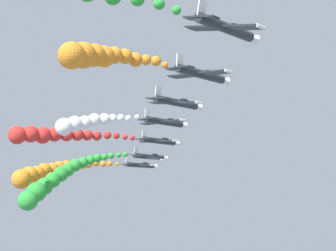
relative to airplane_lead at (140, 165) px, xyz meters
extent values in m
cylinder|color=#23282D|center=(0.00, -0.18, -0.03)|extent=(1.13, 9.00, 1.13)
cone|color=white|center=(0.00, 4.92, -0.03)|extent=(1.08, 1.20, 1.08)
cube|color=#23282D|center=(0.00, -0.58, -0.13)|extent=(9.20, 1.90, 0.45)
cylinder|color=white|center=(-4.60, -0.58, 0.01)|extent=(0.37, 1.40, 0.37)
cylinder|color=white|center=(4.59, -0.58, -0.27)|extent=(0.37, 1.40, 0.37)
cube|color=#23282D|center=(0.00, -4.18, 0.02)|extent=(3.80, 1.20, 0.29)
cube|color=white|center=(0.03, -4.28, 0.93)|extent=(0.19, 1.10, 1.60)
ellipsoid|color=black|center=(0.01, 1.62, 0.46)|extent=(0.82, 2.20, 0.72)
sphere|color=orange|center=(0.01, -7.54, -0.14)|extent=(0.85, 0.85, 0.85)
sphere|color=orange|center=(0.04, -9.90, -0.14)|extent=(1.21, 1.21, 1.21)
sphere|color=orange|center=(0.48, -12.26, -0.34)|extent=(1.37, 1.37, 1.37)
sphere|color=orange|center=(0.73, -14.62, -0.28)|extent=(1.56, 1.56, 1.56)
sphere|color=orange|center=(0.95, -16.98, -0.65)|extent=(1.80, 1.80, 1.80)
sphere|color=orange|center=(1.52, -19.33, -0.92)|extent=(1.96, 1.96, 1.96)
sphere|color=orange|center=(2.12, -21.69, -1.17)|extent=(2.15, 2.15, 2.15)
sphere|color=orange|center=(2.47, -24.05, -1.51)|extent=(2.39, 2.39, 2.39)
sphere|color=orange|center=(3.26, -26.41, -1.85)|extent=(2.46, 2.46, 2.46)
sphere|color=orange|center=(4.17, -28.77, -2.53)|extent=(2.75, 2.75, 2.75)
sphere|color=orange|center=(4.88, -31.13, -2.76)|extent=(2.82, 2.82, 2.82)
sphere|color=orange|center=(5.89, -33.49, -3.58)|extent=(3.00, 3.00, 3.00)
sphere|color=orange|center=(6.87, -35.85, -4.07)|extent=(3.44, 3.44, 3.44)
sphere|color=orange|center=(7.99, -38.21, -4.79)|extent=(3.59, 3.59, 3.59)
cylinder|color=#23282D|center=(9.95, -7.28, 1.04)|extent=(1.28, 9.00, 1.28)
cone|color=white|center=(9.95, -2.18, 1.04)|extent=(1.22, 1.20, 1.22)
cube|color=#23282D|center=(9.93, -7.68, 0.94)|extent=(9.08, 1.90, 1.85)
cylinder|color=white|center=(5.41, -7.68, 1.77)|extent=(0.42, 1.40, 0.42)
cylinder|color=white|center=(14.45, -7.68, 0.10)|extent=(0.42, 1.40, 0.42)
cube|color=#23282D|center=(9.96, -11.28, 1.08)|extent=(3.77, 1.20, 0.87)
cube|color=white|center=(10.12, -11.38, 1.98)|extent=(0.43, 1.10, 1.60)
ellipsoid|color=black|center=(10.04, -5.48, 1.52)|extent=(0.91, 2.20, 0.83)
sphere|color=green|center=(9.87, -14.36, 1.05)|extent=(1.02, 1.02, 1.02)
sphere|color=green|center=(10.07, -16.43, 0.81)|extent=(1.06, 1.06, 1.06)
sphere|color=green|center=(10.07, -18.50, 0.54)|extent=(1.30, 1.30, 1.30)
sphere|color=green|center=(10.34, -20.58, 0.11)|extent=(1.44, 1.44, 1.44)
sphere|color=green|center=(10.55, -22.65, -0.21)|extent=(1.73, 1.73, 1.73)
sphere|color=green|center=(10.96, -24.72, -0.76)|extent=(1.83, 1.83, 1.83)
sphere|color=green|center=(11.22, -26.80, -1.35)|extent=(2.16, 2.16, 2.16)
sphere|color=green|center=(11.47, -28.87, -1.99)|extent=(2.44, 2.44, 2.44)
sphere|color=green|center=(11.88, -30.94, -3.01)|extent=(2.53, 2.53, 2.53)
sphere|color=green|center=(12.63, -33.02, -3.89)|extent=(2.75, 2.75, 2.75)
sphere|color=green|center=(13.10, -35.09, -5.00)|extent=(2.80, 2.80, 2.80)
sphere|color=green|center=(13.57, -37.16, -6.20)|extent=(3.03, 3.03, 3.03)
sphere|color=green|center=(14.29, -39.24, -7.22)|extent=(3.45, 3.45, 3.45)
sphere|color=green|center=(14.91, -41.31, -8.67)|extent=(3.42, 3.42, 3.42)
cylinder|color=#23282D|center=(20.79, -15.66, 3.01)|extent=(1.15, 9.00, 1.15)
cone|color=white|center=(20.79, -10.56, 3.01)|extent=(1.09, 1.20, 1.09)
cube|color=#23282D|center=(20.78, -16.06, 2.91)|extent=(9.20, 1.90, 0.63)
cylinder|color=white|center=(16.19, -16.06, 3.14)|extent=(0.38, 1.40, 0.38)
cylinder|color=white|center=(25.38, -16.06, 2.69)|extent=(0.38, 1.40, 0.38)
cube|color=#23282D|center=(20.79, -19.66, 3.06)|extent=(3.80, 1.20, 0.37)
cube|color=white|center=(20.83, -19.76, 3.98)|extent=(0.22, 1.10, 1.60)
ellipsoid|color=black|center=(20.81, -13.86, 3.51)|extent=(0.83, 2.20, 0.74)
sphere|color=red|center=(20.62, -22.70, 3.04)|extent=(1.00, 1.00, 1.00)
sphere|color=red|center=(20.77, -24.75, 3.00)|extent=(1.02, 1.02, 1.02)
sphere|color=red|center=(20.64, -26.79, 3.09)|extent=(1.25, 1.25, 1.25)
sphere|color=red|center=(20.51, -28.83, 2.99)|extent=(1.44, 1.44, 1.44)
sphere|color=red|center=(20.02, -30.88, 2.74)|extent=(1.72, 1.72, 1.72)
sphere|color=red|center=(19.83, -32.92, 2.71)|extent=(1.96, 1.96, 1.96)
sphere|color=red|center=(19.65, -34.96, 2.63)|extent=(2.21, 2.21, 2.21)
sphere|color=red|center=(19.28, -37.00, 2.45)|extent=(2.29, 2.29, 2.29)
sphere|color=red|center=(18.70, -39.05, 2.35)|extent=(2.43, 2.43, 2.43)
sphere|color=red|center=(18.18, -41.09, 2.07)|extent=(2.83, 2.83, 2.83)
sphere|color=red|center=(17.76, -43.13, 2.14)|extent=(2.80, 2.80, 2.80)
sphere|color=red|center=(17.04, -45.18, 1.83)|extent=(3.00, 3.00, 3.00)
cylinder|color=#23282D|center=(31.24, -25.46, 4.73)|extent=(1.13, 9.00, 1.13)
cone|color=white|center=(31.24, -20.36, 4.73)|extent=(1.07, 1.20, 1.07)
cube|color=#23282D|center=(31.24, -25.86, 4.63)|extent=(9.20, 1.90, 0.39)
cylinder|color=white|center=(26.64, -25.86, 4.74)|extent=(0.37, 1.40, 0.37)
cylinder|color=white|center=(35.84, -25.86, 4.53)|extent=(0.37, 1.40, 0.37)
cube|color=#23282D|center=(31.24, -29.46, 4.78)|extent=(3.80, 1.20, 0.27)
cube|color=white|center=(31.26, -29.56, 5.70)|extent=(0.18, 1.10, 1.60)
ellipsoid|color=black|center=(31.25, -23.66, 5.23)|extent=(0.82, 2.20, 0.72)
sphere|color=white|center=(31.36, -32.06, 4.81)|extent=(0.85, 0.85, 0.85)
sphere|color=white|center=(30.99, -33.66, 4.47)|extent=(1.02, 1.02, 1.02)
sphere|color=white|center=(30.95, -35.26, 4.36)|extent=(1.21, 1.21, 1.21)
sphere|color=white|center=(30.81, -36.86, 4.08)|extent=(1.45, 1.45, 1.45)
sphere|color=white|center=(30.65, -38.46, 3.81)|extent=(1.82, 1.82, 1.82)
sphere|color=white|center=(30.13, -40.06, 3.57)|extent=(2.03, 2.03, 2.03)
sphere|color=white|center=(29.85, -41.67, 3.04)|extent=(2.08, 2.08, 2.08)
sphere|color=white|center=(29.40, -43.27, 2.70)|extent=(2.41, 2.41, 2.41)
sphere|color=white|center=(28.95, -44.87, 2.13)|extent=(2.65, 2.65, 2.65)
cylinder|color=#23282D|center=(41.26, -33.60, 5.80)|extent=(1.22, 9.00, 1.22)
cone|color=white|center=(41.26, -28.50, 5.80)|extent=(1.16, 1.20, 1.16)
cube|color=#23282D|center=(41.25, -34.00, 5.70)|extent=(9.16, 1.90, 1.24)
cylinder|color=white|center=(36.68, -34.00, 6.23)|extent=(0.40, 1.40, 0.40)
cylinder|color=white|center=(45.82, -34.00, 5.17)|extent=(0.40, 1.40, 0.40)
cube|color=#23282D|center=(41.26, -37.60, 5.85)|extent=(3.80, 1.20, 0.62)
cube|color=white|center=(41.37, -37.70, 6.76)|extent=(0.32, 1.10, 1.61)
ellipsoid|color=black|center=(41.32, -31.80, 6.29)|extent=(0.88, 2.20, 0.79)
cylinder|color=#23282D|center=(52.08, -41.19, 7.11)|extent=(1.18, 9.00, 1.18)
cone|color=white|center=(52.08, -36.09, 7.11)|extent=(1.12, 1.20, 1.12)
cube|color=#23282D|center=(52.07, -41.59, 7.01)|extent=(9.19, 1.90, 0.87)
cylinder|color=white|center=(47.49, -41.59, 7.36)|extent=(0.39, 1.40, 0.39)
cylinder|color=white|center=(56.66, -41.59, 6.67)|extent=(0.39, 1.40, 0.39)
cube|color=#23282D|center=(52.08, -45.19, 7.16)|extent=(3.80, 1.20, 0.46)
cube|color=white|center=(52.15, -45.29, 8.07)|extent=(0.26, 1.10, 1.61)
ellipsoid|color=black|center=(52.12, -39.39, 7.60)|extent=(0.85, 2.20, 0.76)
sphere|color=orange|center=(52.14, -47.92, 7.02)|extent=(0.81, 0.81, 0.81)
sphere|color=orange|center=(52.31, -49.64, 7.15)|extent=(1.18, 1.18, 1.18)
sphere|color=orange|center=(52.39, -51.37, 6.93)|extent=(1.22, 1.22, 1.22)
sphere|color=orange|center=(52.45, -53.09, 6.60)|extent=(1.61, 1.61, 1.61)
sphere|color=orange|center=(52.59, -54.82, 6.62)|extent=(1.68, 1.68, 1.68)
sphere|color=orange|center=(52.79, -56.54, 6.36)|extent=(1.83, 1.83, 1.83)
sphere|color=orange|center=(53.17, -58.27, 5.81)|extent=(2.24, 2.24, 2.24)
sphere|color=orange|center=(53.66, -60.00, 5.51)|extent=(2.34, 2.34, 2.34)
sphere|color=orange|center=(54.03, -61.72, 5.11)|extent=(2.61, 2.61, 2.61)
sphere|color=orange|center=(54.49, -63.45, 4.65)|extent=(2.63, 2.63, 2.63)
cylinder|color=#23282D|center=(62.46, -49.93, 8.86)|extent=(1.29, 9.00, 1.29)
cone|color=white|center=(62.46, -44.83, 8.86)|extent=(1.23, 1.20, 1.23)
cube|color=#23282D|center=(62.44, -50.33, 8.76)|extent=(9.06, 1.90, 1.96)
cylinder|color=white|center=(57.93, -50.33, 9.65)|extent=(0.42, 1.40, 0.42)
cylinder|color=white|center=(66.96, -50.33, 7.87)|extent=(0.42, 1.40, 0.42)
cube|color=#23282D|center=(62.47, -53.93, 8.91)|extent=(3.76, 1.20, 0.91)
cube|color=white|center=(62.65, -54.03, 9.80)|extent=(0.45, 1.10, 1.60)
ellipsoid|color=black|center=(62.56, -48.13, 9.34)|extent=(0.92, 2.20, 0.84)
sphere|color=green|center=(62.26, -57.32, 8.82)|extent=(0.87, 0.87, 0.87)
sphere|color=green|center=(62.27, -59.72, 8.77)|extent=(1.04, 1.04, 1.04)
camera|label=1|loc=(95.43, -94.98, -9.11)|focal=59.55mm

